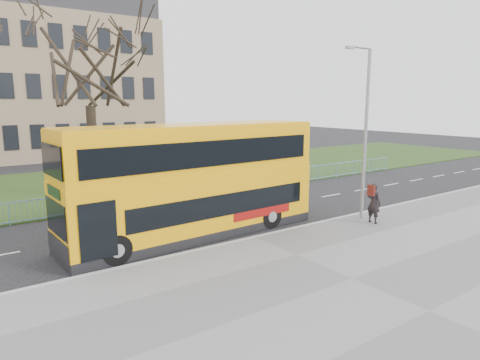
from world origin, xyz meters
The scene contains 9 objects.
ground centered at (0.00, 0.00, 0.00)m, with size 120.00×120.00×0.00m, color black.
pavement centered at (0.00, -6.75, 0.06)m, with size 80.00×10.50×0.12m, color slate.
kerb centered at (0.00, -1.55, 0.07)m, with size 80.00×0.20×0.14m, color #9C9C9F.
grass_verge centered at (0.00, 14.30, 0.04)m, with size 80.00×15.40×0.08m, color #233914.
guard_railing centered at (0.00, 6.60, 0.55)m, with size 40.00×0.12×1.10m, color #679BB7, non-canonical shape.
bare_tree centered at (-3.00, 10.00, 6.45)m, with size 8.92×8.92×12.75m, color black, non-canonical shape.
yellow_bus centered at (-1.68, 0.39, 2.51)m, with size 11.29×3.16×4.69m.
pedestrian centered at (5.77, -3.07, 1.05)m, with size 0.68×0.45×1.87m, color black.
street_lamp centered at (5.90, -2.22, 4.47)m, with size 1.68×0.20×7.94m.
Camera 1 is at (-10.33, -15.13, 5.68)m, focal length 32.00 mm.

